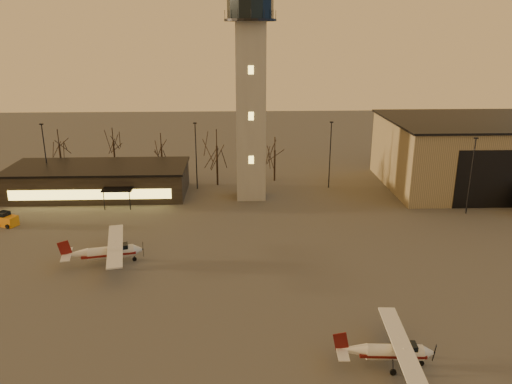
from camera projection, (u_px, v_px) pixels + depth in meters
ground at (261, 306)px, 43.47m from camera, size 220.00×220.00×0.00m
control_tower at (251, 82)px, 66.93m from camera, size 6.80×6.80×32.60m
hangar at (487, 153)px, 75.50m from camera, size 30.60×20.60×10.30m
terminal at (99, 180)px, 72.38m from camera, size 25.40×12.20×4.30m
light_poles at (254, 159)px, 71.28m from camera, size 58.50×12.25×10.14m
tree_row at (162, 143)px, 78.34m from camera, size 37.20×9.20×8.80m
cessna_front at (396, 354)px, 35.50m from camera, size 7.64×9.65×2.66m
cessna_rear at (112, 254)px, 51.10m from camera, size 8.73×10.99×3.02m
service_cart at (6, 220)px, 61.19m from camera, size 3.05×2.51×1.71m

